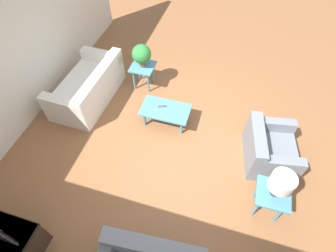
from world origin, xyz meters
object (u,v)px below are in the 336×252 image
(side_table_plant, at_px, (143,69))
(armchair, at_px, (268,150))
(potted_plant, at_px, (142,54))
(side_table_lamp, at_px, (272,196))
(table_lamp, at_px, (282,183))
(coffee_table, at_px, (165,111))
(sofa, at_px, (89,88))

(side_table_plant, bearing_deg, armchair, 156.13)
(side_table_plant, height_order, potted_plant, potted_plant)
(side_table_lamp, xyz_separation_m, table_lamp, (0.00, -0.00, 0.42))
(coffee_table, distance_m, side_table_lamp, 2.37)
(coffee_table, height_order, table_lamp, table_lamp)
(side_table_lamp, height_order, potted_plant, potted_plant)
(coffee_table, bearing_deg, side_table_plant, -49.28)
(sofa, height_order, armchair, sofa)
(sofa, xyz_separation_m, potted_plant, (-0.96, -0.71, 0.54))
(potted_plant, bearing_deg, side_table_lamp, 142.36)
(potted_plant, bearing_deg, sofa, 36.45)
(side_table_plant, height_order, side_table_lamp, same)
(coffee_table, xyz_separation_m, side_table_plant, (0.77, -0.90, 0.12))
(armchair, bearing_deg, sofa, 72.23)
(sofa, xyz_separation_m, coffee_table, (-1.74, 0.19, 0.03))
(coffee_table, bearing_deg, table_lamp, 148.17)
(potted_plant, bearing_deg, side_table_plant, -45.00)
(side_table_plant, distance_m, potted_plant, 0.39)
(coffee_table, xyz_separation_m, table_lamp, (-2.01, 1.25, 0.54))
(sofa, bearing_deg, coffee_table, 85.50)
(armchair, xyz_separation_m, side_table_lamp, (-0.06, 0.94, 0.16))
(armchair, relative_size, coffee_table, 1.16)
(sofa, xyz_separation_m, side_table_lamp, (-3.75, 1.44, 0.15))
(sofa, xyz_separation_m, armchair, (-3.69, 0.50, -0.01))
(side_table_plant, bearing_deg, table_lamp, 142.36)
(potted_plant, xyz_separation_m, table_lamp, (-2.79, 2.15, 0.04))
(side_table_plant, distance_m, side_table_lamp, 3.52)
(armchair, bearing_deg, side_table_plant, 56.05)
(armchair, height_order, side_table_lamp, armchair)
(side_table_lamp, height_order, table_lamp, table_lamp)
(sofa, bearing_deg, armchair, 84.08)
(side_table_plant, xyz_separation_m, side_table_lamp, (-2.79, 2.15, 0.00))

